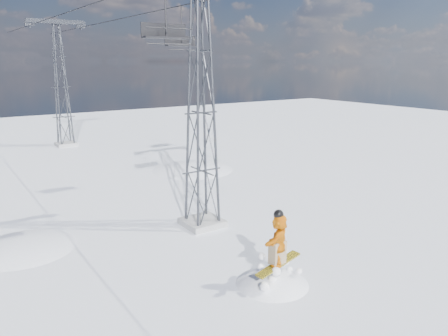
{
  "coord_description": "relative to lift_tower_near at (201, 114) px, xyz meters",
  "views": [
    {
      "loc": [
        -9.52,
        -9.23,
        7.79
      ],
      "look_at": [
        0.19,
        5.2,
        3.54
      ],
      "focal_mm": 35.0,
      "sensor_mm": 36.0,
      "label": 1
    }
  ],
  "objects": [
    {
      "name": "snow_terrain",
      "position": [
        -5.57,
        13.24,
        -15.06
      ],
      "size": [
        39.0,
        37.0,
        22.0
      ],
      "color": "white",
      "rests_on": "ground"
    },
    {
      "name": "lift_chair_mid",
      "position": [
        2.2,
        5.77,
        3.43
      ],
      "size": [
        1.97,
        0.57,
        2.44
      ],
      "color": "black",
      "rests_on": "ground"
    },
    {
      "name": "ground",
      "position": [
        -0.8,
        -8.0,
        -5.47
      ],
      "size": [
        120.0,
        120.0,
        0.0
      ],
      "primitive_type": "plane",
      "color": "white",
      "rests_on": "ground"
    },
    {
      "name": "lift_chair_near",
      "position": [
        -2.2,
        -1.02,
        3.45
      ],
      "size": [
        1.95,
        0.56,
        2.42
      ],
      "color": "black",
      "rests_on": "ground"
    },
    {
      "name": "snowboarder_jump",
      "position": [
        -0.91,
        -6.35,
        -7.08
      ],
      "size": [
        4.4,
        4.4,
        6.85
      ],
      "color": "white",
      "rests_on": "ground"
    },
    {
      "name": "lift_tower_near",
      "position": [
        0.0,
        0.0,
        0.0
      ],
      "size": [
        5.2,
        1.8,
        11.43
      ],
      "color": "#999999",
      "rests_on": "ground"
    },
    {
      "name": "haul_cables",
      "position": [
        0.0,
        11.5,
        5.38
      ],
      "size": [
        4.46,
        51.0,
        0.06
      ],
      "color": "black",
      "rests_on": "ground"
    },
    {
      "name": "lift_tower_far",
      "position": [
        0.0,
        25.0,
        0.0
      ],
      "size": [
        5.2,
        1.8,
        11.43
      ],
      "color": "#999999",
      "rests_on": "ground"
    }
  ]
}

